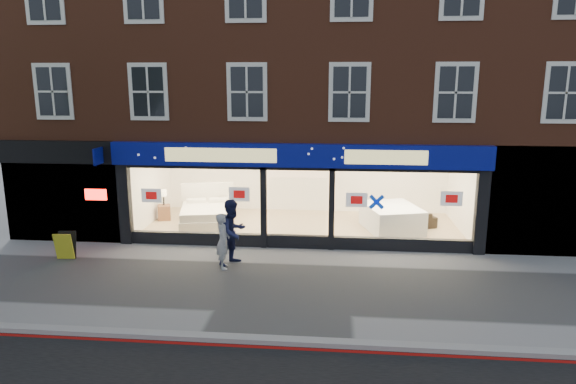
# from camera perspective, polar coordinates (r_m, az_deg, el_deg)

# --- Properties ---
(ground) EXTENTS (120.00, 120.00, 0.00)m
(ground) POSITION_cam_1_polar(r_m,az_deg,el_deg) (13.34, 0.03, -10.41)
(ground) COLOR gray
(ground) RESTS_ON ground
(kerb_line) EXTENTS (60.00, 0.10, 0.01)m
(kerb_line) POSITION_cam_1_polar(r_m,az_deg,el_deg) (10.56, -1.61, -16.92)
(kerb_line) COLOR #8C0A07
(kerb_line) RESTS_ON ground
(kerb_stone) EXTENTS (60.00, 0.25, 0.12)m
(kerb_stone) POSITION_cam_1_polar(r_m,az_deg,el_deg) (10.71, -1.48, -16.14)
(kerb_stone) COLOR gray
(kerb_stone) RESTS_ON ground
(showroom_floor) EXTENTS (11.00, 4.50, 0.10)m
(showroom_floor) POSITION_cam_1_polar(r_m,az_deg,el_deg) (18.26, 1.57, -3.86)
(showroom_floor) COLOR tan
(showroom_floor) RESTS_ON ground
(building) EXTENTS (19.00, 8.26, 10.30)m
(building) POSITION_cam_1_polar(r_m,az_deg,el_deg) (19.25, 1.99, 16.91)
(building) COLOR brown
(building) RESTS_ON ground
(display_bed) EXTENTS (2.33, 2.63, 1.30)m
(display_bed) POSITION_cam_1_polar(r_m,az_deg,el_deg) (18.54, -8.95, -2.43)
(display_bed) COLOR silver
(display_bed) RESTS_ON showroom_floor
(bedside_table) EXTENTS (0.56, 0.56, 0.55)m
(bedside_table) POSITION_cam_1_polar(r_m,az_deg,el_deg) (19.41, -13.58, -2.21)
(bedside_table) COLOR brown
(bedside_table) RESTS_ON showroom_floor
(mattress_stack) EXTENTS (2.17, 2.47, 0.83)m
(mattress_stack) POSITION_cam_1_polar(r_m,az_deg,el_deg) (17.97, 11.45, -2.83)
(mattress_stack) COLOR white
(mattress_stack) RESTS_ON showroom_floor
(sofa) EXTENTS (2.03, 1.40, 0.55)m
(sofa) POSITION_cam_1_polar(r_m,az_deg,el_deg) (18.33, 13.21, -3.07)
(sofa) COLOR black
(sofa) RESTS_ON showroom_floor
(a_board) EXTENTS (0.56, 0.38, 0.82)m
(a_board) POSITION_cam_1_polar(r_m,az_deg,el_deg) (16.44, -23.48, -5.48)
(a_board) COLOR gold
(a_board) RESTS_ON ground
(pedestrian_grey) EXTENTS (0.51, 0.65, 1.58)m
(pedestrian_grey) POSITION_cam_1_polar(r_m,az_deg,el_deg) (14.39, -7.24, -5.41)
(pedestrian_grey) COLOR #9DA0A5
(pedestrian_grey) RESTS_ON ground
(pedestrian_blue) EXTENTS (1.10, 1.16, 1.88)m
(pedestrian_blue) POSITION_cam_1_polar(r_m,az_deg,el_deg) (14.65, -6.15, -4.44)
(pedestrian_blue) COLOR #171C42
(pedestrian_blue) RESTS_ON ground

